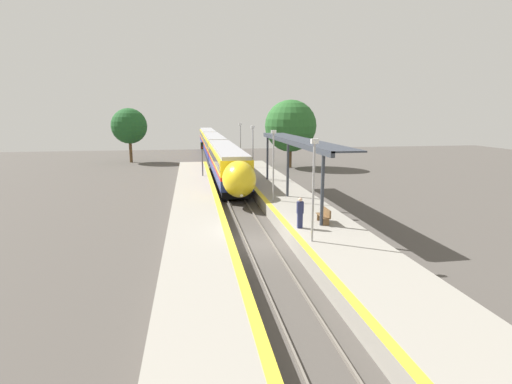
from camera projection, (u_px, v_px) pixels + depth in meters
ground_plane at (259, 244)px, 22.53m from camera, size 120.00×120.00×0.00m
rail_left at (246, 243)px, 22.40m from camera, size 0.08×90.00×0.15m
rail_right at (271, 242)px, 22.63m from camera, size 0.08×90.00×0.15m
train at (214, 146)px, 60.90m from camera, size 2.73×65.92×3.83m
platform_right at (323, 233)px, 23.04m from camera, size 4.37×64.00×0.87m
platform_left at (199, 239)px, 21.91m from camera, size 3.48×64.00×0.87m
platform_bench at (324, 215)px, 23.54m from camera, size 0.44×1.51×0.89m
person_waiting at (300, 212)px, 22.41m from camera, size 0.36×0.23×1.76m
railway_signal at (202, 159)px, 40.88m from camera, size 0.28×0.28×4.30m
lamppost_near at (313, 184)px, 19.70m from camera, size 0.36×0.20×5.18m
lamppost_mid at (273, 161)px, 29.09m from camera, size 0.36×0.20×5.18m
lamppost_far at (253, 149)px, 38.47m from camera, size 0.36×0.20×5.18m
lamppost_farthest at (240, 142)px, 47.86m from camera, size 0.36×0.20×5.18m
station_canopy at (296, 143)px, 30.41m from camera, size 2.02×19.51×4.44m
background_tree_left at (129, 126)px, 58.32m from camera, size 5.16×5.16×7.93m
background_tree_right at (291, 126)px, 52.63m from camera, size 6.80×6.80×8.95m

